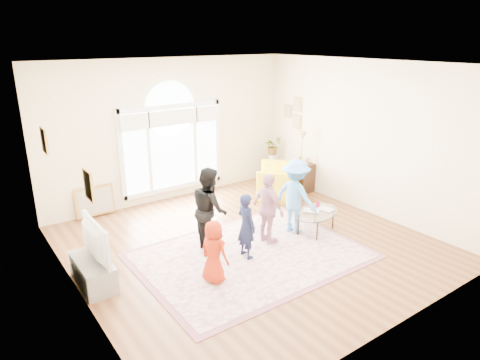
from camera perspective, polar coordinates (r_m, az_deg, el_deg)
ground at (r=7.94m, az=1.26°, el=-8.50°), size 6.00×6.00×0.00m
room_shell at (r=9.72m, az=-8.70°, el=6.20°), size 6.00×6.00×6.00m
area_rug at (r=7.54m, az=1.52°, el=-10.00°), size 3.60×2.60×0.02m
rug_border at (r=7.54m, az=1.52°, el=-10.02°), size 3.80×2.80×0.01m
tv_console at (r=7.03m, az=-19.01°, el=-11.53°), size 0.45×1.00×0.42m
television at (r=6.79m, az=-19.40°, el=-7.72°), size 0.17×1.07×0.61m
coffee_table at (r=8.37m, az=10.17°, el=-4.33°), size 1.24×0.99×0.54m
armchair at (r=10.12m, az=5.38°, el=-0.20°), size 1.52×1.52×0.75m
side_cabinet at (r=10.59m, az=8.30°, el=0.42°), size 0.40×0.50×0.70m
floor_lamp at (r=10.24m, az=8.28°, el=5.21°), size 0.31×0.31×1.51m
plant_pedestal at (r=11.29m, az=4.32°, el=1.71°), size 0.20×0.20×0.70m
potted_plant at (r=11.14m, az=4.40°, el=4.59°), size 0.48×0.44×0.47m
leaning_picture at (r=9.59m, az=-18.57°, el=-4.60°), size 0.80×0.14×0.62m
child_red at (r=6.58m, az=-3.51°, el=-9.53°), size 0.46×0.56×1.00m
child_navy at (r=7.24m, az=0.84°, el=-6.12°), size 0.28×0.42×1.14m
child_black at (r=7.46m, az=-4.08°, el=-3.88°), size 0.74×0.85×1.50m
child_pink at (r=7.72m, az=3.81°, el=-3.86°), size 0.34×0.78×1.31m
child_blue at (r=8.17m, az=7.42°, el=-2.16°), size 0.71×1.02×1.45m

